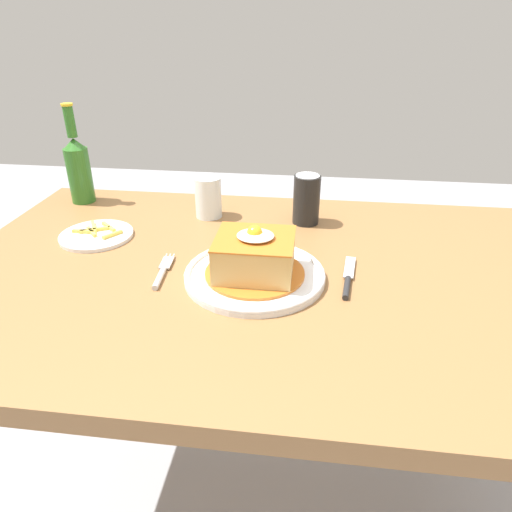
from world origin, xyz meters
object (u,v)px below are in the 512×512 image
at_px(beer_bottle_green, 78,167).
at_px(side_plate_fries, 97,235).
at_px(fork, 162,273).
at_px(soda_can, 306,199).
at_px(knife, 348,282).
at_px(main_plate, 255,274).
at_px(drinking_glass, 208,200).

distance_m(beer_bottle_green, side_plate_fries, 0.28).
height_order(fork, soda_can, soda_can).
relative_size(fork, knife, 0.86).
bearing_deg(side_plate_fries, knife, -13.86).
bearing_deg(main_plate, soda_can, 72.72).
bearing_deg(soda_can, drinking_glass, 177.98).
relative_size(knife, soda_can, 1.34).
distance_m(main_plate, beer_bottle_green, 0.65).
bearing_deg(fork, main_plate, 4.06).
bearing_deg(knife, main_plate, -179.83).
relative_size(knife, beer_bottle_green, 0.62).
xyz_separation_m(main_plate, beer_bottle_green, (-0.53, 0.36, 0.09)).
bearing_deg(beer_bottle_green, knife, -26.88).
xyz_separation_m(fork, soda_can, (0.28, 0.31, 0.06)).
height_order(fork, drinking_glass, drinking_glass).
height_order(fork, beer_bottle_green, beer_bottle_green).
relative_size(soda_can, beer_bottle_green, 0.47).
bearing_deg(soda_can, side_plate_fries, -163.00).
relative_size(soda_can, drinking_glass, 1.18).
bearing_deg(main_plate, side_plate_fries, 160.11).
bearing_deg(beer_bottle_green, drinking_glass, -9.41).
xyz_separation_m(main_plate, drinking_glass, (-0.16, 0.30, 0.04)).
bearing_deg(side_plate_fries, main_plate, -19.89).
height_order(main_plate, soda_can, soda_can).
bearing_deg(drinking_glass, fork, -95.12).
height_order(knife, soda_can, soda_can).
height_order(beer_bottle_green, side_plate_fries, beer_bottle_green).
relative_size(main_plate, drinking_glass, 2.67).
xyz_separation_m(fork, side_plate_fries, (-0.21, 0.16, -0.00)).
xyz_separation_m(knife, drinking_glass, (-0.34, 0.30, 0.04)).
relative_size(beer_bottle_green, drinking_glass, 2.53).
bearing_deg(knife, soda_can, 107.49).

